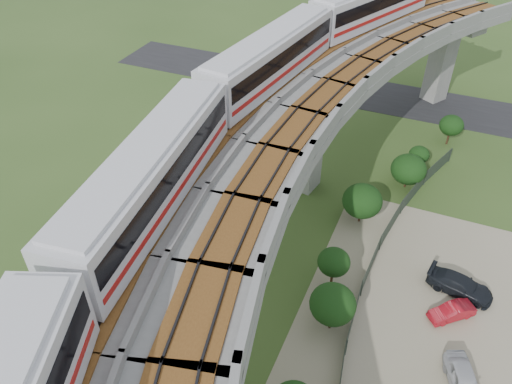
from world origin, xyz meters
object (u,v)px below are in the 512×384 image
metro_train (248,118)px  car_white (464,381)px  car_red (452,312)px  car_dark (460,285)px

metro_train → car_white: bearing=-15.0°
metro_train → car_white: metro_train is taller
car_red → car_dark: bearing=132.6°
metro_train → car_white: (15.14, -4.06, -11.61)m
metro_train → car_red: metro_train is taller
car_white → car_red: size_ratio=1.25×
metro_train → car_dark: bearing=13.4°
metro_train → car_red: bearing=3.8°
car_white → car_red: 5.13m
car_dark → metro_train: bearing=114.1°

